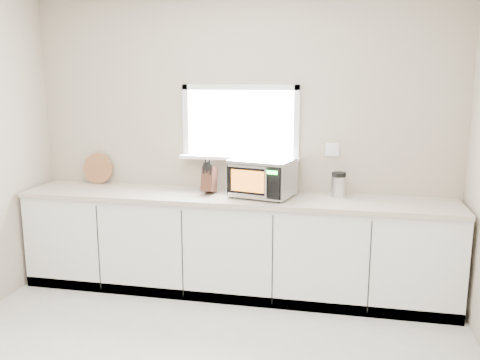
# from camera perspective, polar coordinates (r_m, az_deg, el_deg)

# --- Properties ---
(back_wall) EXTENTS (4.00, 0.17, 2.70)m
(back_wall) POSITION_cam_1_polar(r_m,az_deg,el_deg) (4.78, 0.08, 4.24)
(back_wall) COLOR #B0A48C
(back_wall) RESTS_ON ground
(cabinets) EXTENTS (3.92, 0.60, 0.88)m
(cabinets) POSITION_cam_1_polar(r_m,az_deg,el_deg) (4.71, -0.67, -7.42)
(cabinets) COLOR white
(cabinets) RESTS_ON ground
(countertop) EXTENTS (3.92, 0.64, 0.04)m
(countertop) POSITION_cam_1_polar(r_m,az_deg,el_deg) (4.57, -0.71, -1.99)
(countertop) COLOR beige
(countertop) RESTS_ON cabinets
(microwave) EXTENTS (0.60, 0.52, 0.34)m
(microwave) POSITION_cam_1_polar(r_m,az_deg,el_deg) (4.50, 2.52, 0.32)
(microwave) COLOR black
(microwave) RESTS_ON countertop
(knife_block) EXTENTS (0.12, 0.23, 0.32)m
(knife_block) POSITION_cam_1_polar(r_m,az_deg,el_deg) (4.63, -3.47, 0.14)
(knife_block) COLOR #472419
(knife_block) RESTS_ON countertop
(cutting_board) EXTENTS (0.31, 0.07, 0.31)m
(cutting_board) POSITION_cam_1_polar(r_m,az_deg,el_deg) (5.26, -15.64, 1.27)
(cutting_board) COLOR #9E683D
(cutting_board) RESTS_ON countertop
(coffee_grinder) EXTENTS (0.15, 0.15, 0.22)m
(coffee_grinder) POSITION_cam_1_polar(r_m,az_deg,el_deg) (4.59, 11.00, -0.48)
(coffee_grinder) COLOR silver
(coffee_grinder) RESTS_ON countertop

